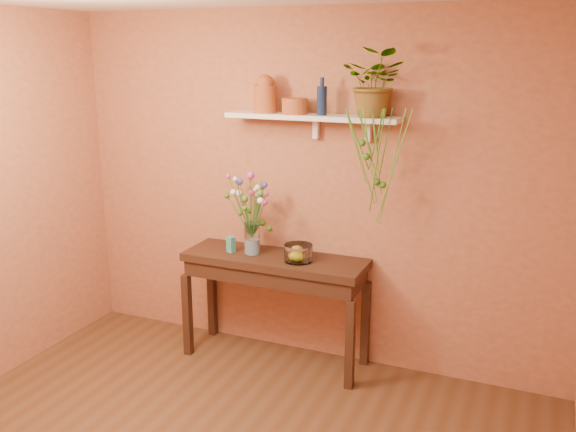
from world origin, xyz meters
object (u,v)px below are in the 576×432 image
Objects in this scene: spider_plant at (376,83)px; glass_bowl at (298,253)px; bouquet at (252,199)px; terracotta_jug at (265,95)px; glass_vase at (252,241)px; blue_bottle at (322,100)px; sideboard at (275,272)px.

spider_plant reaches higher than glass_bowl.
spider_plant is at bearing 7.22° from bouquet.
glass_bowl is (0.40, -0.03, -0.38)m from bouquet.
bouquet is 2.50× the size of glass_bowl.
terracotta_jug reaches higher than bouquet.
bouquet is at bearing 115.47° from glass_vase.
blue_bottle is (0.45, -0.01, -0.03)m from terracotta_jug.
terracotta_jug is 0.84m from spider_plant.
terracotta_jug is 0.53× the size of bouquet.
spider_plant is 2.20× the size of glass_bowl.
terracotta_jug is at bearing 157.38° from glass_bowl.
bouquet reaches higher than sideboard.
spider_plant is (0.83, 0.01, 0.10)m from terracotta_jug.
glass_bowl is (0.32, -0.14, -1.15)m from terracotta_jug.
terracotta_jug is 1.11m from glass_vase.
blue_bottle is 1.07× the size of glass_vase.
blue_bottle reaches higher than glass_vase.
spider_plant reaches higher than blue_bottle.
bouquet is 0.55m from glass_bowl.
blue_bottle is 1.24× the size of glass_bowl.
spider_plant is at bearing 7.73° from glass_vase.
spider_plant reaches higher than bouquet.
sideboard is at bearing 170.84° from glass_bowl.
blue_bottle reaches higher than glass_bowl.
sideboard is 1.35m from blue_bottle.
spider_plant is 1.51m from glass_vase.
blue_bottle is at bearing -0.95° from terracotta_jug.
glass_vase is at bearing -172.27° from spider_plant.
glass_vase is (-0.90, -0.12, -1.21)m from spider_plant.
blue_bottle is at bearing 15.75° from sideboard.
glass_vase is at bearing -176.45° from sideboard.
glass_vase is at bearing -121.52° from terracotta_jug.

